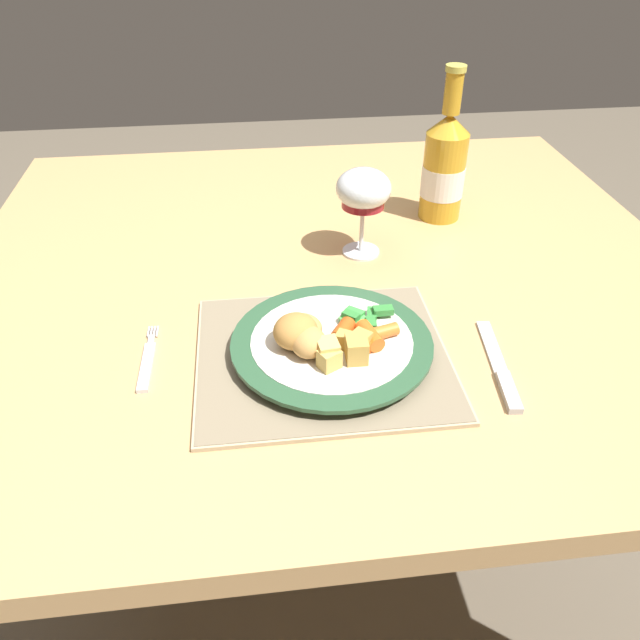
{
  "coord_description": "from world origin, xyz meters",
  "views": [
    {
      "loc": [
        -0.12,
        -0.86,
        1.26
      ],
      "look_at": [
        -0.04,
        -0.21,
        0.78
      ],
      "focal_mm": 35.0,
      "sensor_mm": 36.0,
      "label": 1
    }
  ],
  "objects_px": {
    "bottle": "(444,167)",
    "wine_glass": "(363,192)",
    "fork": "(148,362)",
    "dining_table": "(327,308)",
    "table_knife": "(501,372)",
    "dinner_plate": "(332,345)"
  },
  "relations": [
    {
      "from": "table_knife",
      "to": "bottle",
      "type": "relative_size",
      "value": 0.68
    },
    {
      "from": "fork",
      "to": "bottle",
      "type": "xyz_separation_m",
      "value": [
        0.49,
        0.37,
        0.09
      ]
    },
    {
      "from": "dining_table",
      "to": "table_knife",
      "type": "xyz_separation_m",
      "value": [
        0.18,
        -0.29,
        0.09
      ]
    },
    {
      "from": "dining_table",
      "to": "bottle",
      "type": "distance_m",
      "value": 0.33
    },
    {
      "from": "dinner_plate",
      "to": "wine_glass",
      "type": "relative_size",
      "value": 1.8
    },
    {
      "from": "dinner_plate",
      "to": "dining_table",
      "type": "bearing_deg",
      "value": 83.95
    },
    {
      "from": "fork",
      "to": "bottle",
      "type": "height_order",
      "value": "bottle"
    },
    {
      "from": "wine_glass",
      "to": "bottle",
      "type": "height_order",
      "value": "bottle"
    },
    {
      "from": "dinner_plate",
      "to": "fork",
      "type": "xyz_separation_m",
      "value": [
        -0.24,
        0.01,
        -0.01
      ]
    },
    {
      "from": "bottle",
      "to": "wine_glass",
      "type": "bearing_deg",
      "value": -144.97
    },
    {
      "from": "dining_table",
      "to": "dinner_plate",
      "type": "height_order",
      "value": "dinner_plate"
    },
    {
      "from": "fork",
      "to": "bottle",
      "type": "bearing_deg",
      "value": 37.03
    },
    {
      "from": "dining_table",
      "to": "wine_glass",
      "type": "bearing_deg",
      "value": 27.73
    },
    {
      "from": "fork",
      "to": "wine_glass",
      "type": "bearing_deg",
      "value": 38.01
    },
    {
      "from": "fork",
      "to": "bottle",
      "type": "distance_m",
      "value": 0.62
    },
    {
      "from": "dining_table",
      "to": "table_knife",
      "type": "height_order",
      "value": "table_knife"
    },
    {
      "from": "table_knife",
      "to": "bottle",
      "type": "height_order",
      "value": "bottle"
    },
    {
      "from": "dinner_plate",
      "to": "table_knife",
      "type": "bearing_deg",
      "value": -16.78
    },
    {
      "from": "dining_table",
      "to": "bottle",
      "type": "xyz_separation_m",
      "value": [
        0.23,
        0.15,
        0.18
      ]
    },
    {
      "from": "table_knife",
      "to": "dinner_plate",
      "type": "bearing_deg",
      "value": 163.22
    },
    {
      "from": "dining_table",
      "to": "fork",
      "type": "height_order",
      "value": "fork"
    },
    {
      "from": "dining_table",
      "to": "fork",
      "type": "relative_size",
      "value": 8.75
    }
  ]
}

